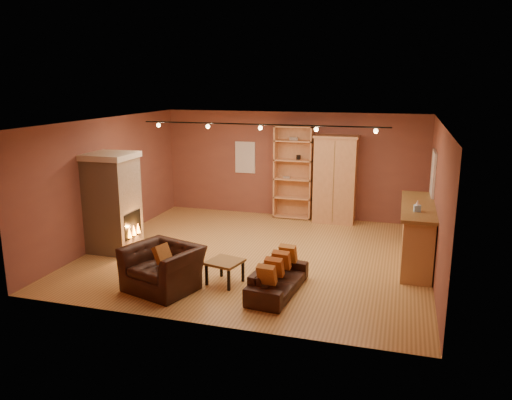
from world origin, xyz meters
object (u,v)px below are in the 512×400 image
(armoire, at_px, (335,179))
(bookcase, at_px, (294,171))
(loveseat, at_px, (278,274))
(armchair, at_px, (163,261))
(bar_counter, at_px, (417,234))
(coffee_table, at_px, (225,264))
(fireplace, at_px, (113,202))

(armoire, bearing_deg, bookcase, 172.00)
(loveseat, relative_size, armchair, 1.21)
(bar_counter, xyz_separation_m, coffee_table, (-3.32, -2.06, -0.25))
(fireplace, relative_size, bookcase, 0.86)
(fireplace, distance_m, coffee_table, 3.18)
(fireplace, bearing_deg, armchair, -39.52)
(fireplace, xyz_separation_m, bar_counter, (6.24, 0.99, -0.45))
(bookcase, bearing_deg, bar_counter, -41.27)
(loveseat, distance_m, coffee_table, 1.02)
(bar_counter, relative_size, armchair, 1.84)
(bookcase, height_order, bar_counter, bookcase)
(armoire, relative_size, coffee_table, 3.29)
(armoire, relative_size, loveseat, 1.35)
(bar_counter, height_order, armchair, bar_counter)
(armoire, bearing_deg, armchair, -113.75)
(fireplace, height_order, bar_counter, fireplace)
(armoire, distance_m, coffee_table, 4.88)
(bookcase, bearing_deg, loveseat, -80.66)
(armchair, relative_size, coffee_table, 2.01)
(bookcase, xyz_separation_m, armchair, (-1.16, -5.34, -0.72))
(armchair, bearing_deg, bar_counter, 48.54)
(armoire, distance_m, loveseat, 4.83)
(bookcase, distance_m, armoire, 1.14)
(bookcase, distance_m, coffee_table, 4.88)
(fireplace, xyz_separation_m, loveseat, (3.93, -1.19, -0.72))
(bookcase, xyz_separation_m, armoire, (1.12, -0.16, -0.12))
(loveseat, height_order, armchair, armchair)
(fireplace, xyz_separation_m, bookcase, (3.13, 3.72, 0.19))
(armoire, xyz_separation_m, loveseat, (-0.31, -4.75, -0.79))
(armoire, distance_m, armchair, 5.70)
(bookcase, xyz_separation_m, bar_counter, (3.12, -2.73, -0.63))
(fireplace, height_order, bookcase, bookcase)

